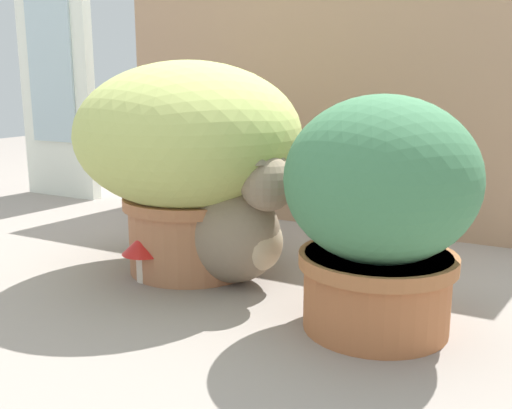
% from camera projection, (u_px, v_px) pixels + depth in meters
% --- Properties ---
extents(ground_plane, '(6.00, 6.00, 0.00)m').
position_uv_depth(ground_plane, '(217.00, 281.00, 1.26)').
color(ground_plane, gray).
extents(cardboard_backdrop, '(1.28, 0.03, 0.74)m').
position_uv_depth(cardboard_backdrop, '(315.00, 100.00, 1.70)').
color(cardboard_backdrop, tan).
rests_on(cardboard_backdrop, ground).
extents(window_panel_white, '(0.33, 0.05, 0.88)m').
position_uv_depth(window_panel_white, '(56.00, 73.00, 2.10)').
color(window_panel_white, white).
rests_on(window_panel_white, ground).
extents(grass_planter, '(0.49, 0.49, 0.47)m').
position_uv_depth(grass_planter, '(190.00, 151.00, 1.29)').
color(grass_planter, '#AF724D').
rests_on(grass_planter, ground).
extents(leafy_planter, '(0.33, 0.33, 0.40)m').
position_uv_depth(leafy_planter, '(380.00, 208.00, 0.98)').
color(leafy_planter, '#AF663C').
rests_on(leafy_planter, ground).
extents(cat, '(0.37, 0.22, 0.32)m').
position_uv_depth(cat, '(233.00, 227.00, 1.23)').
color(cat, gray).
rests_on(cat, ground).
extents(mushroom_ornament_red, '(0.10, 0.10, 0.11)m').
position_uv_depth(mushroom_ornament_red, '(145.00, 247.00, 1.25)').
color(mushroom_ornament_red, '#ECE0C6').
rests_on(mushroom_ornament_red, ground).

